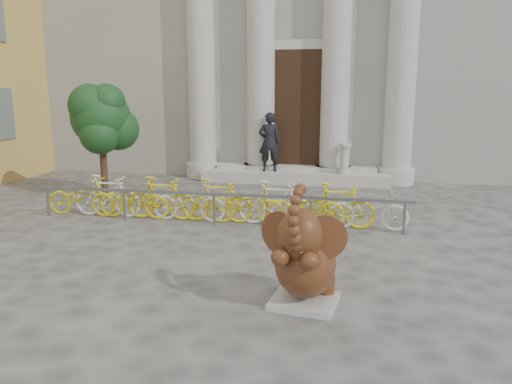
% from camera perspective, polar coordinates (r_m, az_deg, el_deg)
% --- Properties ---
extents(ground, '(80.00, 80.00, 0.00)m').
position_cam_1_polar(ground, '(7.37, -4.00, -12.16)').
color(ground, '#474442').
rests_on(ground, ground).
extents(classical_building, '(22.00, 10.70, 12.00)m').
position_cam_1_polar(classical_building, '(21.72, 6.46, 19.63)').
color(classical_building, gray).
rests_on(classical_building, ground).
extents(entrance_steps, '(6.00, 1.20, 0.36)m').
position_cam_1_polar(entrance_steps, '(16.25, 4.46, 1.79)').
color(entrance_steps, '#A8A59E').
rests_on(entrance_steps, ground).
extents(elephant_statue, '(1.18, 1.37, 1.78)m').
position_cam_1_polar(elephant_statue, '(6.98, 5.56, -7.88)').
color(elephant_statue, '#A8A59E').
rests_on(elephant_statue, ground).
extents(bike_rack, '(8.55, 0.53, 1.00)m').
position_cam_1_polar(bike_rack, '(11.30, -4.49, -0.98)').
color(bike_rack, slate).
rests_on(bike_rack, ground).
extents(tree, '(1.79, 1.64, 3.11)m').
position_cam_1_polar(tree, '(14.14, -17.23, 7.94)').
color(tree, '#332114').
rests_on(tree, ground).
extents(pedestrian, '(0.77, 0.60, 1.89)m').
position_cam_1_polar(pedestrian, '(16.01, 1.53, 5.74)').
color(pedestrian, black).
rests_on(pedestrian, entrance_steps).
extents(balustrade_post, '(0.39, 0.39, 0.95)m').
position_cam_1_polar(balustrade_post, '(15.76, 10.07, 3.61)').
color(balustrade_post, '#A8A59E').
rests_on(balustrade_post, entrance_steps).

